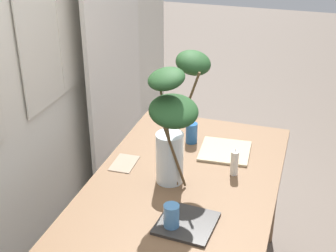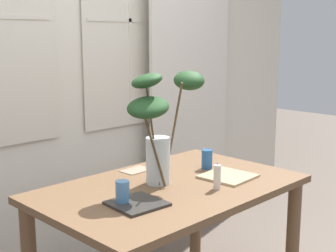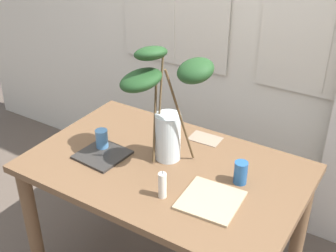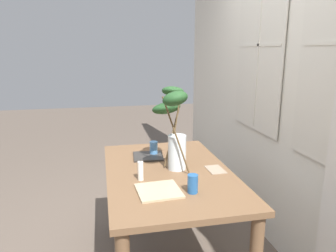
{
  "view_description": "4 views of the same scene",
  "coord_description": "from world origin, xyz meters",
  "px_view_note": "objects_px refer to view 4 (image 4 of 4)",
  "views": [
    {
      "loc": [
        -1.85,
        -0.5,
        2.01
      ],
      "look_at": [
        0.04,
        0.09,
        1.01
      ],
      "focal_mm": 51.47,
      "sensor_mm": 36.0,
      "label": 1
    },
    {
      "loc": [
        -1.67,
        -1.65,
        1.52
      ],
      "look_at": [
        -0.01,
        0.01,
        1.07
      ],
      "focal_mm": 50.57,
      "sensor_mm": 36.0,
      "label": 2
    },
    {
      "loc": [
        0.96,
        -1.51,
        2.0
      ],
      "look_at": [
        -0.02,
        0.05,
        0.96
      ],
      "focal_mm": 46.88,
      "sensor_mm": 36.0,
      "label": 3
    },
    {
      "loc": [
        2.04,
        -0.44,
        1.59
      ],
      "look_at": [
        -0.1,
        0.02,
        1.06
      ],
      "focal_mm": 33.91,
      "sensor_mm": 36.0,
      "label": 4
    }
  ],
  "objects_px": {
    "vase_with_branches": "(173,124)",
    "pillar_candle": "(141,171)",
    "drinking_glass_blue_right": "(193,184)",
    "drinking_glass_blue_left": "(154,148)",
    "dining_table": "(169,187)",
    "plate_square_right": "(159,191)",
    "plate_square_left": "(148,156)"
  },
  "relations": [
    {
      "from": "dining_table",
      "to": "drinking_glass_blue_left",
      "type": "distance_m",
      "value": 0.4
    },
    {
      "from": "drinking_glass_blue_left",
      "to": "plate_square_left",
      "type": "relative_size",
      "value": 0.49
    },
    {
      "from": "dining_table",
      "to": "drinking_glass_blue_right",
      "type": "distance_m",
      "value": 0.42
    },
    {
      "from": "plate_square_left",
      "to": "pillar_candle",
      "type": "distance_m",
      "value": 0.46
    },
    {
      "from": "plate_square_left",
      "to": "plate_square_right",
      "type": "bearing_deg",
      "value": -2.76
    },
    {
      "from": "vase_with_branches",
      "to": "plate_square_right",
      "type": "height_order",
      "value": "vase_with_branches"
    },
    {
      "from": "dining_table",
      "to": "pillar_candle",
      "type": "height_order",
      "value": "pillar_candle"
    },
    {
      "from": "dining_table",
      "to": "vase_with_branches",
      "type": "distance_m",
      "value": 0.46
    },
    {
      "from": "vase_with_branches",
      "to": "drinking_glass_blue_right",
      "type": "relative_size",
      "value": 5.4
    },
    {
      "from": "dining_table",
      "to": "plate_square_right",
      "type": "xyz_separation_m",
      "value": [
        0.32,
        -0.13,
        0.13
      ]
    },
    {
      "from": "drinking_glass_blue_left",
      "to": "plate_square_left",
      "type": "bearing_deg",
      "value": -51.62
    },
    {
      "from": "drinking_glass_blue_right",
      "to": "plate_square_right",
      "type": "xyz_separation_m",
      "value": [
        -0.05,
        -0.2,
        -0.05
      ]
    },
    {
      "from": "vase_with_branches",
      "to": "pillar_candle",
      "type": "xyz_separation_m",
      "value": [
        0.16,
        -0.25,
        -0.27
      ]
    },
    {
      "from": "drinking_glass_blue_left",
      "to": "pillar_candle",
      "type": "relative_size",
      "value": 0.82
    },
    {
      "from": "dining_table",
      "to": "vase_with_branches",
      "type": "height_order",
      "value": "vase_with_branches"
    },
    {
      "from": "dining_table",
      "to": "plate_square_right",
      "type": "distance_m",
      "value": 0.37
    },
    {
      "from": "dining_table",
      "to": "plate_square_right",
      "type": "height_order",
      "value": "plate_square_right"
    },
    {
      "from": "plate_square_right",
      "to": "drinking_glass_blue_left",
      "type": "bearing_deg",
      "value": 173.04
    },
    {
      "from": "plate_square_right",
      "to": "pillar_candle",
      "type": "xyz_separation_m",
      "value": [
        -0.2,
        -0.08,
        0.06
      ]
    },
    {
      "from": "drinking_glass_blue_right",
      "to": "pillar_candle",
      "type": "distance_m",
      "value": 0.37
    },
    {
      "from": "dining_table",
      "to": "drinking_glass_blue_right",
      "type": "bearing_deg",
      "value": 10.31
    },
    {
      "from": "plate_square_left",
      "to": "plate_square_right",
      "type": "xyz_separation_m",
      "value": [
        0.64,
        -0.03,
        -0.0
      ]
    },
    {
      "from": "drinking_glass_blue_left",
      "to": "pillar_candle",
      "type": "bearing_deg",
      "value": -19.07
    },
    {
      "from": "vase_with_branches",
      "to": "drinking_glass_blue_left",
      "type": "relative_size",
      "value": 5.39
    },
    {
      "from": "plate_square_right",
      "to": "vase_with_branches",
      "type": "bearing_deg",
      "value": 154.57
    },
    {
      "from": "drinking_glass_blue_left",
      "to": "pillar_candle",
      "type": "height_order",
      "value": "pillar_candle"
    },
    {
      "from": "drinking_glass_blue_right",
      "to": "vase_with_branches",
      "type": "bearing_deg",
      "value": -176.12
    },
    {
      "from": "plate_square_left",
      "to": "plate_square_right",
      "type": "relative_size",
      "value": 0.9
    },
    {
      "from": "dining_table",
      "to": "pillar_candle",
      "type": "bearing_deg",
      "value": -60.39
    },
    {
      "from": "dining_table",
      "to": "plate_square_left",
      "type": "xyz_separation_m",
      "value": [
        -0.32,
        -0.1,
        0.13
      ]
    },
    {
      "from": "drinking_glass_blue_left",
      "to": "drinking_glass_blue_right",
      "type": "relative_size",
      "value": 1.0
    },
    {
      "from": "pillar_candle",
      "to": "vase_with_branches",
      "type": "bearing_deg",
      "value": 121.83
    }
  ]
}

